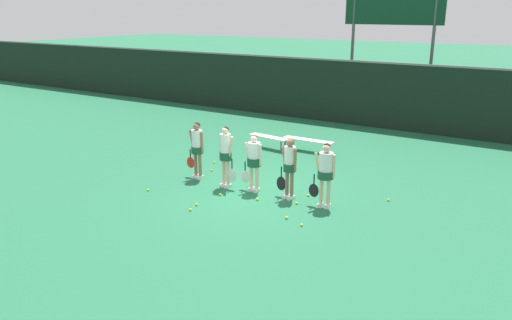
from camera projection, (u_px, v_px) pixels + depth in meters
name	position (u px, v px, depth m)	size (l,w,h in m)	color
ground_plane	(255.00, 192.00, 14.24)	(140.00, 140.00, 0.00)	#216642
fence_windscreen	(374.00, 95.00, 21.66)	(60.00, 0.08, 2.87)	black
scoreboard	(393.00, 13.00, 22.14)	(4.47, 0.15, 6.12)	#515156
bench_courtside	(269.00, 138.00, 18.59)	(1.64, 0.53, 0.45)	silver
bench_far	(308.00, 141.00, 18.22)	(1.94, 0.38, 0.43)	silver
player_0	(197.00, 145.00, 15.10)	(0.67, 0.37, 1.75)	#8C664C
player_1	(226.00, 152.00, 14.33)	(0.64, 0.35, 1.81)	beige
player_2	(254.00, 158.00, 14.02)	(0.68, 0.40, 1.66)	beige
player_3	(290.00, 163.00, 13.46)	(0.63, 0.35, 1.72)	#8C664C
player_4	(326.00, 169.00, 12.85)	(0.69, 0.41, 1.73)	beige
tennis_ball_0	(220.00, 195.00, 13.92)	(0.07, 0.07, 0.07)	#CCE033
tennis_ball_1	(287.00, 218.00, 12.38)	(0.07, 0.07, 0.07)	#CCE033
tennis_ball_2	(196.00, 205.00, 13.20)	(0.07, 0.07, 0.07)	#CCE033
tennis_ball_3	(214.00, 162.00, 16.86)	(0.06, 0.06, 0.06)	#CCE033
tennis_ball_4	(308.00, 195.00, 13.87)	(0.07, 0.07, 0.07)	#CCE033
tennis_ball_5	(148.00, 190.00, 14.29)	(0.07, 0.07, 0.07)	#CCE033
tennis_ball_6	(257.00, 199.00, 13.57)	(0.07, 0.07, 0.07)	#CCE033
tennis_ball_7	(302.00, 225.00, 11.96)	(0.06, 0.06, 0.06)	#CCE033
tennis_ball_8	(212.00, 170.00, 16.04)	(0.07, 0.07, 0.07)	#CCE033
tennis_ball_9	(191.00, 210.00, 12.87)	(0.07, 0.07, 0.07)	#CCE033
tennis_ball_10	(388.00, 200.00, 13.53)	(0.07, 0.07, 0.07)	#CCE033
tennis_ball_11	(297.00, 203.00, 13.30)	(0.06, 0.06, 0.06)	#CCE033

